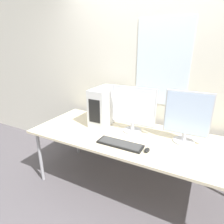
{
  "coord_description": "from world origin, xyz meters",
  "views": [
    {
      "loc": [
        0.66,
        -1.35,
        1.73
      ],
      "look_at": [
        -0.28,
        0.47,
        1.0
      ],
      "focal_mm": 30.0,
      "sensor_mm": 36.0,
      "label": 1
    }
  ],
  "objects_px": {
    "monitor_main": "(133,109)",
    "cell_phone": "(78,128)",
    "pc_tower": "(104,106)",
    "mouse": "(147,150)",
    "keyboard": "(120,144)",
    "monitor_right_near": "(187,117)"
  },
  "relations": [
    {
      "from": "monitor_main",
      "to": "mouse",
      "type": "distance_m",
      "value": 0.54
    },
    {
      "from": "monitor_right_near",
      "to": "keyboard",
      "type": "xyz_separation_m",
      "value": [
        -0.58,
        -0.38,
        -0.28
      ]
    },
    {
      "from": "pc_tower",
      "to": "keyboard",
      "type": "bearing_deg",
      "value": -44.98
    },
    {
      "from": "monitor_main",
      "to": "keyboard",
      "type": "xyz_separation_m",
      "value": [
        0.01,
        -0.37,
        -0.27
      ]
    },
    {
      "from": "monitor_main",
      "to": "keyboard",
      "type": "bearing_deg",
      "value": -88.41
    },
    {
      "from": "keyboard",
      "to": "mouse",
      "type": "xyz_separation_m",
      "value": [
        0.29,
        0.0,
        0.01
      ]
    },
    {
      "from": "keyboard",
      "to": "mouse",
      "type": "height_order",
      "value": "mouse"
    },
    {
      "from": "mouse",
      "to": "cell_phone",
      "type": "relative_size",
      "value": 0.6
    },
    {
      "from": "pc_tower",
      "to": "monitor_main",
      "type": "relative_size",
      "value": 0.88
    },
    {
      "from": "monitor_right_near",
      "to": "cell_phone",
      "type": "xyz_separation_m",
      "value": [
        -1.22,
        -0.26,
        -0.28
      ]
    },
    {
      "from": "monitor_main",
      "to": "mouse",
      "type": "relative_size",
      "value": 6.1
    },
    {
      "from": "pc_tower",
      "to": "monitor_right_near",
      "type": "xyz_separation_m",
      "value": [
        1.01,
        -0.06,
        0.05
      ]
    },
    {
      "from": "pc_tower",
      "to": "keyboard",
      "type": "height_order",
      "value": "pc_tower"
    },
    {
      "from": "monitor_main",
      "to": "cell_phone",
      "type": "bearing_deg",
      "value": -158.13
    },
    {
      "from": "monitor_main",
      "to": "cell_phone",
      "type": "xyz_separation_m",
      "value": [
        -0.63,
        -0.25,
        -0.28
      ]
    },
    {
      "from": "keyboard",
      "to": "monitor_right_near",
      "type": "bearing_deg",
      "value": 33.08
    },
    {
      "from": "mouse",
      "to": "cell_phone",
      "type": "distance_m",
      "value": 0.93
    },
    {
      "from": "pc_tower",
      "to": "mouse",
      "type": "bearing_deg",
      "value": -30.77
    },
    {
      "from": "pc_tower",
      "to": "mouse",
      "type": "relative_size",
      "value": 5.36
    },
    {
      "from": "pc_tower",
      "to": "cell_phone",
      "type": "relative_size",
      "value": 3.2
    },
    {
      "from": "monitor_right_near",
      "to": "pc_tower",
      "type": "bearing_deg",
      "value": 176.63
    },
    {
      "from": "pc_tower",
      "to": "monitor_main",
      "type": "height_order",
      "value": "monitor_main"
    }
  ]
}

